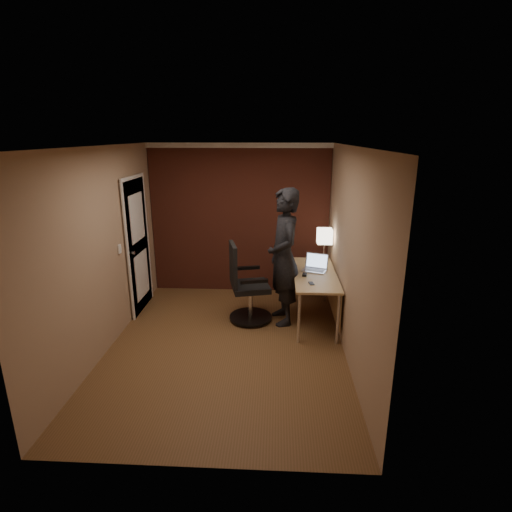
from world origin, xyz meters
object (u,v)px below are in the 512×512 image
object	(u,v)px
desk_lamp	(325,237)
person	(284,257)
laptop	(316,266)
phone	(311,283)
mouse	(305,275)
office_chair	(246,288)
desk	(320,282)

from	to	relation	value
desk_lamp	person	xyz separation A→B (m)	(-0.62, -0.54, -0.17)
laptop	phone	world-z (taller)	laptop
person	desk_lamp	bearing A→B (deg)	117.30
phone	person	distance (m)	0.58
desk_lamp	laptop	bearing A→B (deg)	-113.82
desk_lamp	phone	size ratio (longest dim) A/B	4.65
desk_lamp	mouse	world-z (taller)	desk_lamp
desk_lamp	office_chair	world-z (taller)	desk_lamp
desk	laptop	world-z (taller)	laptop
phone	office_chair	size ratio (longest dim) A/B	0.10
desk_lamp	desk	bearing A→B (deg)	-101.20
desk_lamp	mouse	bearing A→B (deg)	-118.00
mouse	office_chair	distance (m)	0.87
desk	phone	xyz separation A→B (m)	(-0.16, -0.43, 0.13)
desk	laptop	size ratio (longest dim) A/B	3.77
mouse	phone	xyz separation A→B (m)	(0.07, -0.31, -0.01)
phone	office_chair	xyz separation A→B (m)	(-0.91, 0.36, -0.23)
office_chair	person	size ratio (longest dim) A/B	0.59
desk	desk_lamp	xyz separation A→B (m)	(0.10, 0.49, 0.55)
desk	laptop	xyz separation A→B (m)	(-0.06, 0.14, 0.19)
mouse	desk_lamp	bearing A→B (deg)	71.55
desk	mouse	distance (m)	0.30
phone	person	world-z (taller)	person
laptop	phone	distance (m)	0.59
mouse	phone	distance (m)	0.32
laptop	person	distance (m)	0.54
desk	person	distance (m)	0.64
desk	office_chair	xyz separation A→B (m)	(-1.06, -0.07, -0.10)
desk	laptop	distance (m)	0.25
desk_lamp	person	size ratio (longest dim) A/B	0.27
mouse	phone	world-z (taller)	mouse
desk	office_chair	bearing A→B (deg)	-176.29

